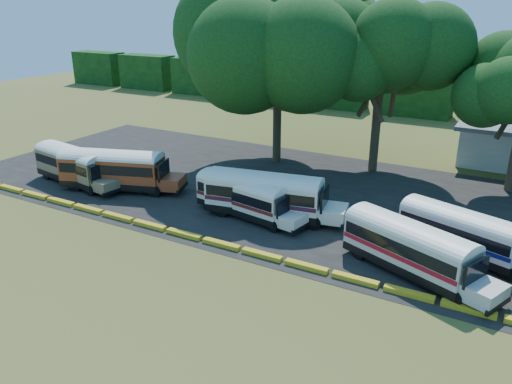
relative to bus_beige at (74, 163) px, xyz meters
The scene contains 12 objects.
ground 19.86m from the bus_beige, 14.53° to the right, with size 160.00×160.00×0.00m, color #414D19.
asphalt_strip 21.41m from the bus_beige, 19.27° to the left, with size 64.00×24.00×0.02m, color black.
curb 19.62m from the bus_beige, 11.69° to the right, with size 53.70×0.45×0.30m.
treeline_backdrop 47.12m from the bus_beige, 66.03° to the left, with size 130.00×4.00×6.00m.
bus_beige is the anchor object (origin of this frame).
bus_red 4.22m from the bus_beige, ahead, with size 10.65×5.74×3.41m.
bus_cream_west 16.47m from the bus_beige, ahead, with size 9.26×3.73×2.96m.
bus_cream_east 18.04m from the bus_beige, ahead, with size 10.56×4.33×3.38m.
bus_white_red 29.07m from the bus_beige, ahead, with size 9.68×5.80×3.13m.
bus_white_blue 31.35m from the bus_beige, ahead, with size 9.17×4.94×2.94m.
tree_west 21.56m from the bus_beige, 49.47° to the left, with size 14.35×14.35×17.50m.
tree_center 28.44m from the bus_beige, 37.21° to the left, with size 10.47×10.47×14.84m.
Camera 1 is at (14.61, -23.18, 14.77)m, focal length 35.00 mm.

